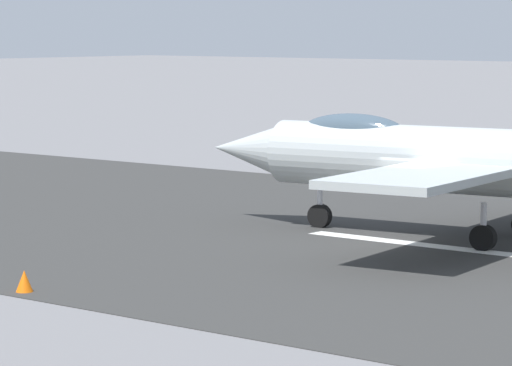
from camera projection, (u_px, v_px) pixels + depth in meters
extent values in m
plane|color=slate|center=(407.00, 244.00, 42.06)|extent=(400.00, 400.00, 0.00)
cube|color=#323231|center=(407.00, 243.00, 42.06)|extent=(240.00, 26.00, 0.02)
cube|color=white|center=(423.00, 245.00, 41.70)|extent=(8.00, 0.70, 0.00)
cylinder|color=#ADB6B8|center=(450.00, 160.00, 42.73)|extent=(11.93, 3.43, 2.03)
cone|color=#ADB6B8|center=(248.00, 149.00, 46.57)|extent=(2.90, 2.04, 1.72)
ellipsoid|color=#3F5160|center=(354.00, 131.00, 44.40)|extent=(3.71, 1.52, 1.10)
cube|color=#ADB6B8|center=(420.00, 178.00, 38.70)|extent=(4.13, 6.67, 0.24)
cylinder|color=silver|center=(320.00, 206.00, 45.32)|extent=(0.18, 0.18, 1.40)
cylinder|color=black|center=(320.00, 216.00, 45.35)|extent=(0.79, 0.39, 0.76)
cylinder|color=silver|center=(483.00, 227.00, 40.62)|extent=(0.18, 0.18, 1.40)
cylinder|color=black|center=(483.00, 238.00, 40.65)|extent=(0.79, 0.39, 0.76)
cube|color=#1E2338|center=(275.00, 163.00, 62.35)|extent=(0.24, 0.36, 0.89)
cube|color=yellow|center=(275.00, 148.00, 62.28)|extent=(0.51, 0.50, 0.60)
sphere|color=tan|center=(275.00, 138.00, 62.23)|extent=(0.22, 0.22, 0.22)
cylinder|color=yellow|center=(269.00, 149.00, 62.27)|extent=(0.10, 0.10, 0.57)
cylinder|color=yellow|center=(282.00, 149.00, 62.30)|extent=(0.10, 0.10, 0.57)
cone|color=orange|center=(24.00, 281.00, 34.29)|extent=(0.44, 0.44, 0.55)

